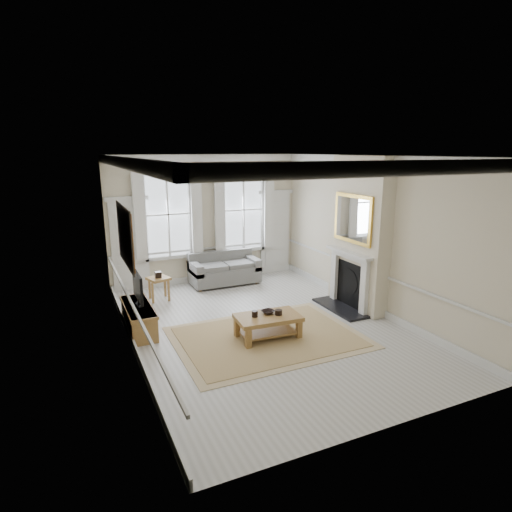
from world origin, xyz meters
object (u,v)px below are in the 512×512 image
sofa (224,270)px  side_table (159,282)px  coffee_table (268,320)px  tv_stand (139,318)px

sofa → side_table: sofa is taller
coffee_table → tv_stand: size_ratio=0.86×
tv_stand → sofa: bearing=40.4°
coffee_table → sofa: bearing=86.9°
tv_stand → side_table: bearing=65.4°
coffee_table → tv_stand: tv_stand is taller
sofa → coffee_table: 3.63m
side_table → tv_stand: 1.82m
side_table → tv_stand: bearing=-114.6°
side_table → tv_stand: side_table is taller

